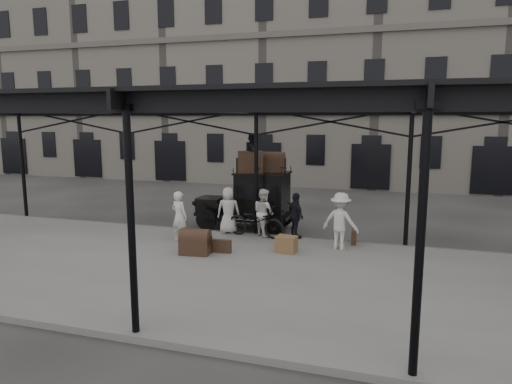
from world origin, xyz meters
TOP-DOWN VIEW (x-y plane):
  - ground at (0.00, 0.00)m, footprint 120.00×120.00m
  - platform at (0.00, -2.00)m, footprint 28.00×8.00m
  - canopy at (0.00, -1.72)m, footprint 22.50×9.00m
  - building_frontage at (0.00, 18.00)m, footprint 64.00×8.00m
  - taxi at (-0.44, 3.23)m, footprint 3.65×1.55m
  - porter_left at (-2.12, 0.31)m, footprint 0.70×0.57m
  - porter_midleft at (0.34, 1.80)m, footprint 1.01×1.00m
  - porter_centre at (-0.96, 1.80)m, footprint 0.91×0.71m
  - porter_official at (1.45, 1.80)m, footprint 0.88×0.94m
  - porter_right at (3.05, 0.92)m, footprint 1.28×0.94m
  - bicycle at (0.11, 1.58)m, footprint 2.15×1.02m
  - porter_roof at (-0.47, 3.13)m, footprint 0.58×0.72m
  - steamer_trunk_roof_near at (-0.52, 2.98)m, footprint 1.05×0.83m
  - steamer_trunk_roof_far at (0.23, 3.43)m, footprint 0.93×0.66m
  - steamer_trunk_platform at (-1.01, -0.88)m, footprint 0.93×0.63m
  - wicker_hamper at (1.54, 0.10)m, footprint 0.65×0.52m
  - suitcase_upright at (3.40, 1.73)m, footprint 0.18×0.61m
  - suitcase_flat at (-0.32, -0.50)m, footprint 0.61×0.18m

SIDE VIEW (x-z plane):
  - ground at x=0.00m, z-range 0.00..0.00m
  - platform at x=0.00m, z-range 0.00..0.15m
  - suitcase_flat at x=-0.32m, z-range 0.15..0.55m
  - suitcase_upright at x=3.40m, z-range 0.15..0.60m
  - wicker_hamper at x=1.54m, z-range 0.15..0.65m
  - steamer_trunk_platform at x=-1.01m, z-range 0.15..0.79m
  - bicycle at x=0.11m, z-range 0.15..1.24m
  - porter_official at x=1.45m, z-range 0.15..1.71m
  - porter_centre at x=-0.96m, z-range 0.15..1.79m
  - porter_midleft at x=0.34m, z-range 0.15..1.79m
  - porter_left at x=-2.12m, z-range 0.15..1.82m
  - porter_right at x=3.05m, z-range 0.15..1.93m
  - taxi at x=-0.44m, z-range 0.11..2.29m
  - steamer_trunk_roof_far at x=0.23m, z-range 2.18..2.81m
  - steamer_trunk_roof_near at x=-0.52m, z-range 2.18..2.85m
  - porter_roof at x=-0.47m, z-range 2.18..3.62m
  - canopy at x=0.00m, z-range 2.23..6.97m
  - building_frontage at x=0.00m, z-range 0.00..14.00m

